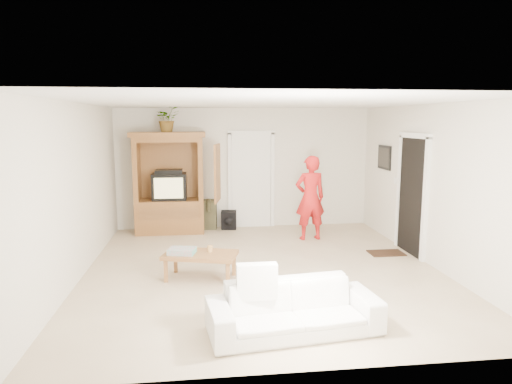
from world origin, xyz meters
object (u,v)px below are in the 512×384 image
Objects in this scene: armoire at (171,190)px; sofa at (294,309)px; man at (310,198)px; coffee_table at (200,256)px.

sofa is at bearing -71.38° from armoire.
armoire is at bearing -24.62° from man.
sofa reaches higher than coffee_table.
sofa is 2.14m from coffee_table.
armoire is at bearing 101.43° from sofa.
sofa is at bearing -45.74° from coffee_table.
man is at bearing 59.32° from coffee_table.
man is 3.02m from coffee_table.
sofa is (1.63, -4.85, -0.63)m from armoire.
sofa is at bearing 67.74° from man.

